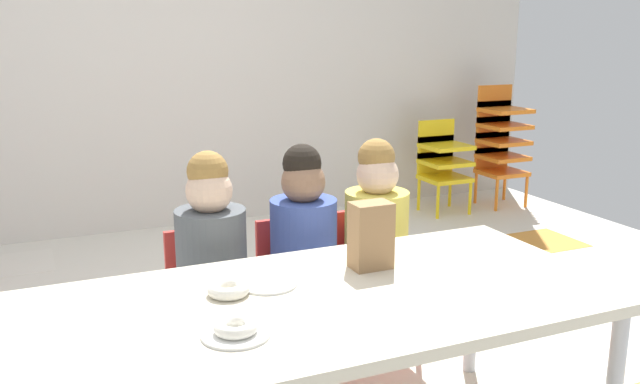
{
  "coord_description": "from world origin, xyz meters",
  "views": [
    {
      "loc": [
        -0.79,
        -2.41,
        1.36
      ],
      "look_at": [
        0.08,
        -0.44,
        0.84
      ],
      "focal_mm": 38.48,
      "sensor_mm": 36.0,
      "label": 1
    }
  ],
  "objects_px": {
    "paper_bag_brown": "(371,235)",
    "donut_powdered_loose": "(228,289)",
    "kid_chair_yellow_stack": "(442,159)",
    "seated_child_middle_seat": "(303,238)",
    "donut_powdered_on_plate": "(236,327)",
    "craft_table": "(314,312)",
    "seated_child_near_camera": "(211,250)",
    "seated_child_far_right": "(375,228)",
    "paper_plate_near_edge": "(236,334)",
    "paper_plate_center_table": "(268,284)",
    "kid_chair_orange_stack": "(500,139)"
  },
  "relations": [
    {
      "from": "paper_bag_brown",
      "to": "paper_plate_near_edge",
      "type": "bearing_deg",
      "value": -150.43
    },
    {
      "from": "donut_powdered_loose",
      "to": "craft_table",
      "type": "bearing_deg",
      "value": -28.3
    },
    {
      "from": "seated_child_middle_seat",
      "to": "kid_chair_orange_stack",
      "type": "height_order",
      "value": "seated_child_middle_seat"
    },
    {
      "from": "paper_bag_brown",
      "to": "donut_powdered_on_plate",
      "type": "xyz_separation_m",
      "value": [
        -0.55,
        -0.31,
        -0.09
      ]
    },
    {
      "from": "craft_table",
      "to": "seated_child_near_camera",
      "type": "distance_m",
      "value": 0.66
    },
    {
      "from": "kid_chair_yellow_stack",
      "to": "donut_powdered_on_plate",
      "type": "xyz_separation_m",
      "value": [
        -2.39,
        -2.64,
        0.21
      ]
    },
    {
      "from": "kid_chair_yellow_stack",
      "to": "paper_plate_near_edge",
      "type": "relative_size",
      "value": 3.78
    },
    {
      "from": "seated_child_near_camera",
      "to": "donut_powdered_on_plate",
      "type": "bearing_deg",
      "value": -100.32
    },
    {
      "from": "craft_table",
      "to": "kid_chair_orange_stack",
      "type": "height_order",
      "value": "kid_chair_orange_stack"
    },
    {
      "from": "kid_chair_yellow_stack",
      "to": "paper_plate_center_table",
      "type": "bearing_deg",
      "value": -133.16
    },
    {
      "from": "kid_chair_orange_stack",
      "to": "craft_table",
      "type": "bearing_deg",
      "value": -136.51
    },
    {
      "from": "craft_table",
      "to": "kid_chair_yellow_stack",
      "type": "distance_m",
      "value": 3.27
    },
    {
      "from": "paper_bag_brown",
      "to": "paper_plate_near_edge",
      "type": "height_order",
      "value": "paper_bag_brown"
    },
    {
      "from": "seated_child_near_camera",
      "to": "paper_bag_brown",
      "type": "bearing_deg",
      "value": -49.76
    },
    {
      "from": "craft_table",
      "to": "paper_bag_brown",
      "type": "height_order",
      "value": "paper_bag_brown"
    },
    {
      "from": "kid_chair_yellow_stack",
      "to": "kid_chair_orange_stack",
      "type": "xyz_separation_m",
      "value": [
        0.52,
        0.0,
        0.12
      ]
    },
    {
      "from": "seated_child_middle_seat",
      "to": "paper_bag_brown",
      "type": "distance_m",
      "value": 0.51
    },
    {
      "from": "seated_child_near_camera",
      "to": "seated_child_middle_seat",
      "type": "xyz_separation_m",
      "value": [
        0.37,
        0.0,
        0.0
      ]
    },
    {
      "from": "craft_table",
      "to": "paper_bag_brown",
      "type": "distance_m",
      "value": 0.35
    },
    {
      "from": "kid_chair_orange_stack",
      "to": "seated_child_middle_seat",
      "type": "bearing_deg",
      "value": -142.42
    },
    {
      "from": "seated_child_far_right",
      "to": "paper_bag_brown",
      "type": "bearing_deg",
      "value": -119.97
    },
    {
      "from": "paper_bag_brown",
      "to": "donut_powdered_on_plate",
      "type": "distance_m",
      "value": 0.64
    },
    {
      "from": "seated_child_middle_seat",
      "to": "donut_powdered_on_plate",
      "type": "height_order",
      "value": "seated_child_middle_seat"
    },
    {
      "from": "paper_bag_brown",
      "to": "donut_powdered_loose",
      "type": "height_order",
      "value": "paper_bag_brown"
    },
    {
      "from": "seated_child_far_right",
      "to": "craft_table",
      "type": "bearing_deg",
      "value": -130.38
    },
    {
      "from": "paper_plate_center_table",
      "to": "donut_powdered_on_plate",
      "type": "distance_m",
      "value": 0.36
    },
    {
      "from": "paper_plate_near_edge",
      "to": "donut_powdered_on_plate",
      "type": "distance_m",
      "value": 0.02
    },
    {
      "from": "kid_chair_orange_stack",
      "to": "donut_powdered_loose",
      "type": "bearing_deg",
      "value": -140.22
    },
    {
      "from": "craft_table",
      "to": "kid_chair_orange_stack",
      "type": "distance_m",
      "value": 3.62
    },
    {
      "from": "seated_child_far_right",
      "to": "kid_chair_yellow_stack",
      "type": "relative_size",
      "value": 1.35
    },
    {
      "from": "paper_bag_brown",
      "to": "donut_powdered_loose",
      "type": "bearing_deg",
      "value": -174.95
    },
    {
      "from": "seated_child_far_right",
      "to": "seated_child_middle_seat",
      "type": "bearing_deg",
      "value": 180.0
    },
    {
      "from": "paper_plate_center_table",
      "to": "kid_chair_yellow_stack",
      "type": "bearing_deg",
      "value": 46.84
    },
    {
      "from": "kid_chair_yellow_stack",
      "to": "seated_child_middle_seat",
      "type": "bearing_deg",
      "value": -135.5
    },
    {
      "from": "craft_table",
      "to": "paper_bag_brown",
      "type": "xyz_separation_m",
      "value": [
        0.27,
        0.16,
        0.15
      ]
    },
    {
      "from": "kid_chair_yellow_stack",
      "to": "donut_powdered_loose",
      "type": "bearing_deg",
      "value": -134.48
    },
    {
      "from": "donut_powdered_on_plate",
      "to": "donut_powdered_loose",
      "type": "relative_size",
      "value": 0.92
    },
    {
      "from": "paper_plate_near_edge",
      "to": "donut_powdered_on_plate",
      "type": "xyz_separation_m",
      "value": [
        0.0,
        0.0,
        0.02
      ]
    },
    {
      "from": "seated_child_far_right",
      "to": "kid_chair_yellow_stack",
      "type": "height_order",
      "value": "seated_child_far_right"
    },
    {
      "from": "seated_child_near_camera",
      "to": "kid_chair_yellow_stack",
      "type": "xyz_separation_m",
      "value": [
        2.24,
        1.85,
        -0.16
      ]
    },
    {
      "from": "seated_child_middle_seat",
      "to": "paper_plate_center_table",
      "type": "xyz_separation_m",
      "value": [
        -0.32,
        -0.5,
        0.04
      ]
    },
    {
      "from": "craft_table",
      "to": "kid_chair_yellow_stack",
      "type": "xyz_separation_m",
      "value": [
        2.11,
        2.49,
        -0.15
      ]
    },
    {
      "from": "paper_plate_center_table",
      "to": "donut_powdered_loose",
      "type": "xyz_separation_m",
      "value": [
        -0.13,
        -0.03,
        0.02
      ]
    },
    {
      "from": "kid_chair_orange_stack",
      "to": "kid_chair_yellow_stack",
      "type": "bearing_deg",
      "value": -179.91
    },
    {
      "from": "seated_child_near_camera",
      "to": "kid_chair_orange_stack",
      "type": "distance_m",
      "value": 3.33
    },
    {
      "from": "craft_table",
      "to": "paper_plate_center_table",
      "type": "distance_m",
      "value": 0.18
    },
    {
      "from": "paper_bag_brown",
      "to": "paper_plate_center_table",
      "type": "bearing_deg",
      "value": -177.86
    },
    {
      "from": "seated_child_far_right",
      "to": "kid_chair_orange_stack",
      "type": "height_order",
      "value": "seated_child_far_right"
    },
    {
      "from": "paper_plate_near_edge",
      "to": "paper_plate_center_table",
      "type": "bearing_deg",
      "value": 57.23
    },
    {
      "from": "paper_bag_brown",
      "to": "donut_powdered_on_plate",
      "type": "height_order",
      "value": "paper_bag_brown"
    }
  ]
}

